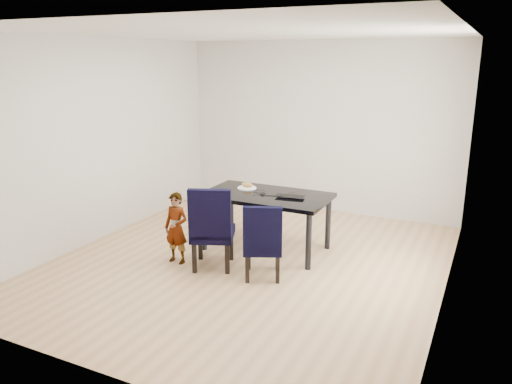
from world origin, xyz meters
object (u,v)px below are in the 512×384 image
at_px(chair_left, 213,226).
at_px(child, 176,228).
at_px(chair_right, 263,240).
at_px(plate, 247,188).
at_px(laptop, 291,195).
at_px(dining_table, 266,222).

distance_m(chair_left, child, 0.48).
height_order(chair_left, chair_right, chair_left).
bearing_deg(chair_right, plate, 101.83).
xyz_separation_m(child, laptop, (1.13, 0.89, 0.33)).
height_order(dining_table, plate, plate).
xyz_separation_m(chair_right, plate, (-0.67, 0.92, 0.31)).
relative_size(dining_table, laptop, 4.45).
height_order(chair_left, laptop, chair_left).
bearing_deg(laptop, plate, -17.98).
xyz_separation_m(dining_table, chair_left, (-0.34, -0.78, 0.13)).
distance_m(chair_left, chair_right, 0.66).
bearing_deg(chair_left, chair_right, -22.35).
distance_m(dining_table, laptop, 0.51).
bearing_deg(plate, child, -114.18).
relative_size(chair_right, laptop, 2.47).
bearing_deg(chair_right, dining_table, 88.16).
xyz_separation_m(child, plate, (0.45, 1.01, 0.32)).
bearing_deg(child, plate, 67.95).
relative_size(dining_table, plate, 6.35).
bearing_deg(chair_right, laptop, 65.24).
distance_m(chair_right, plate, 1.18).
distance_m(plate, laptop, 0.69).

